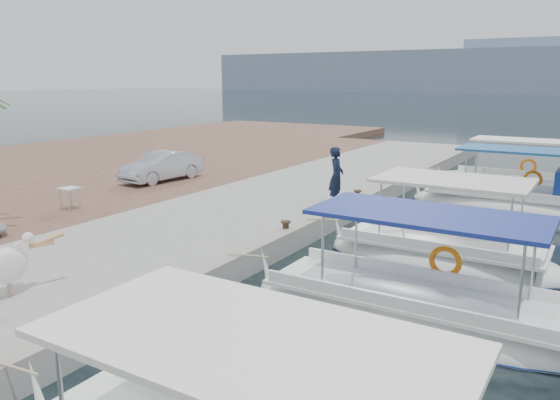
# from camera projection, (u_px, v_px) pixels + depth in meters

# --- Properties ---
(ground) EXTENTS (400.00, 400.00, 0.00)m
(ground) POSITION_uv_depth(u_px,v_px,m) (268.00, 267.00, 13.85)
(ground) COLOR black
(ground) RESTS_ON ground
(concrete_quay) EXTENTS (6.00, 40.00, 0.50)m
(concrete_quay) POSITION_uv_depth(u_px,v_px,m) (272.00, 205.00, 19.48)
(concrete_quay) COLOR gray
(concrete_quay) RESTS_ON ground
(quay_curb) EXTENTS (0.44, 40.00, 0.12)m
(quay_curb) POSITION_uv_depth(u_px,v_px,m) (343.00, 206.00, 18.01)
(quay_curb) COLOR gray
(quay_curb) RESTS_ON concrete_quay
(cobblestone_strip) EXTENTS (4.00, 40.00, 0.50)m
(cobblestone_strip) POSITION_uv_depth(u_px,v_px,m) (167.00, 191.00, 22.01)
(cobblestone_strip) COLOR brown
(cobblestone_strip) RESTS_ON ground
(land_backing) EXTENTS (16.00, 60.00, 0.48)m
(land_backing) POSITION_uv_depth(u_px,v_px,m) (16.00, 170.00, 27.06)
(land_backing) COLOR brown
(land_backing) RESTS_ON ground
(fishing_caique_b) EXTENTS (7.16, 2.20, 2.83)m
(fishing_caique_b) POSITION_uv_depth(u_px,v_px,m) (413.00, 316.00, 10.70)
(fishing_caique_b) COLOR white
(fishing_caique_b) RESTS_ON ground
(fishing_caique_c) EXTENTS (6.20, 2.49, 2.83)m
(fishing_caique_c) POSITION_uv_depth(u_px,v_px,m) (442.00, 258.00, 14.16)
(fishing_caique_c) COLOR white
(fishing_caique_c) RESTS_ON ground
(fishing_caique_d) EXTENTS (7.81, 2.26, 2.83)m
(fishing_caique_d) POSITION_uv_depth(u_px,v_px,m) (521.00, 205.00, 19.78)
(fishing_caique_d) COLOR white
(fishing_caique_d) RESTS_ON ground
(fishing_caique_e) EXTENTS (6.68, 2.08, 2.83)m
(fishing_caique_e) POSITION_uv_depth(u_px,v_px,m) (515.00, 189.00, 22.94)
(fishing_caique_e) COLOR white
(fishing_caique_e) RESTS_ON ground
(mooring_bollards) EXTENTS (0.28, 20.28, 0.33)m
(mooring_bollards) POSITION_uv_depth(u_px,v_px,m) (286.00, 226.00, 15.12)
(mooring_bollards) COLOR black
(mooring_bollards) RESTS_ON concrete_quay
(pelican) EXTENTS (0.90, 1.55, 1.22)m
(pelican) POSITION_uv_depth(u_px,v_px,m) (9.00, 264.00, 10.66)
(pelican) COLOR tan
(pelican) RESTS_ON concrete_quay
(fisherman) EXTENTS (0.63, 0.81, 1.97)m
(fisherman) POSITION_uv_depth(u_px,v_px,m) (336.00, 176.00, 18.21)
(fisherman) COLOR black
(fisherman) RESTS_ON concrete_quay
(parked_car) EXTENTS (1.60, 3.76, 1.20)m
(parked_car) POSITION_uv_depth(u_px,v_px,m) (162.00, 166.00, 22.73)
(parked_car) COLOR #ACB5C5
(parked_car) RESTS_ON cobblestone_strip
(folding_table) EXTENTS (0.55, 0.55, 0.73)m
(folding_table) POSITION_uv_depth(u_px,v_px,m) (70.00, 194.00, 17.68)
(folding_table) COLOR silver
(folding_table) RESTS_ON cobblestone_strip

